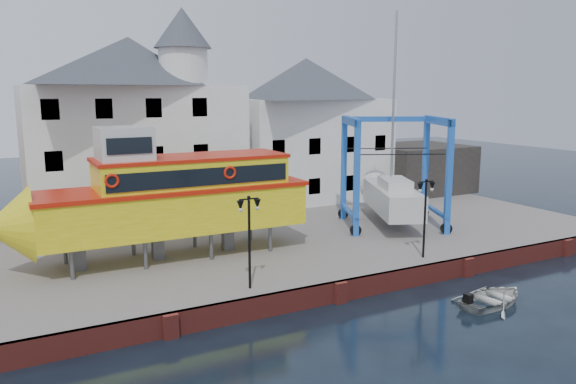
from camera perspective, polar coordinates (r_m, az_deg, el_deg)
name	(u,v)px	position (r m, az deg, el deg)	size (l,w,h in m)	color
ground	(340,303)	(26.57, 5.28, -11.12)	(140.00, 140.00, 0.00)	black
hardstanding	(244,238)	(35.66, -4.45, -4.66)	(44.00, 22.00, 1.00)	#69615E
quay_wall	(339,292)	(26.48, 5.17, -10.04)	(44.00, 0.47, 1.00)	maroon
building_white_main	(134,125)	(40.07, -15.33, 6.58)	(14.00, 8.30, 14.00)	silver
building_white_right	(306,129)	(45.76, 1.82, 6.42)	(12.00, 8.00, 11.20)	silver
shed_dark	(416,168)	(50.28, 12.89, 2.40)	(8.00, 7.00, 4.00)	black
lamp_post_left	(249,219)	(24.50, -3.97, -2.72)	(1.12, 0.32, 4.20)	black
lamp_post_right	(426,198)	(29.90, 13.81, -0.62)	(1.12, 0.32, 4.20)	black
tour_boat	(157,198)	(29.49, -13.20, -0.57)	(15.92, 3.98, 6.92)	#59595E
travel_lift	(390,190)	(37.46, 10.28, 0.25)	(7.75, 9.11, 13.53)	blue
motorboat_b	(493,304)	(27.98, 20.11, -10.60)	(2.79, 3.90, 0.81)	beige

